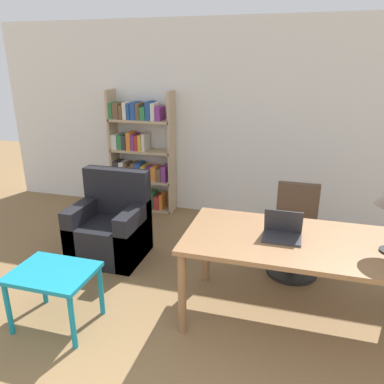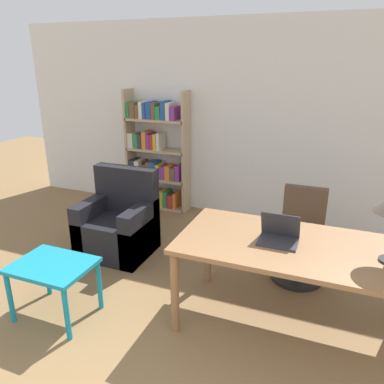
# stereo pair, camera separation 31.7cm
# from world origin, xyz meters

# --- Properties ---
(wall_back) EXTENTS (8.00, 0.06, 2.70)m
(wall_back) POSITION_xyz_m (0.00, 4.53, 1.35)
(wall_back) COLOR white
(wall_back) RESTS_ON ground_plane
(desk) EXTENTS (1.88, 0.94, 0.78)m
(desk) POSITION_xyz_m (0.56, 2.25, 0.69)
(desk) COLOR olive
(desk) RESTS_ON ground_plane
(laptop) EXTENTS (0.31, 0.24, 0.24)m
(laptop) POSITION_xyz_m (0.42, 2.25, 0.83)
(laptop) COLOR #2D2D33
(laptop) RESTS_ON desk
(office_chair) EXTENTS (0.54, 0.54, 0.95)m
(office_chair) POSITION_xyz_m (0.53, 3.11, 0.41)
(office_chair) COLOR black
(office_chair) RESTS_ON ground_plane
(side_table_blue) EXTENTS (0.67, 0.51, 0.52)m
(side_table_blue) POSITION_xyz_m (-1.38, 1.64, 0.44)
(side_table_blue) COLOR teal
(side_table_blue) RESTS_ON ground_plane
(armchair) EXTENTS (0.78, 0.69, 0.99)m
(armchair) POSITION_xyz_m (-1.50, 2.87, 0.33)
(armchair) COLOR black
(armchair) RESTS_ON ground_plane
(bookshelf) EXTENTS (0.96, 0.28, 1.77)m
(bookshelf) POSITION_xyz_m (-1.76, 4.34, 0.79)
(bookshelf) COLOR tan
(bookshelf) RESTS_ON ground_plane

